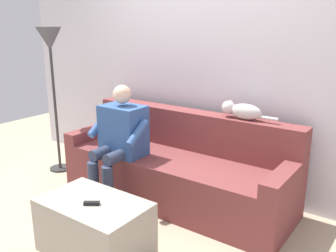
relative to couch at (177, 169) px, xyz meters
The scene contains 8 objects.
ground_plane 0.81m from the couch, 90.00° to the left, with size 8.00×8.00×0.00m, color tan.
back_wall 1.10m from the couch, 90.00° to the right, with size 5.07×0.06×2.61m, color silver.
couch is the anchor object (origin of this frame).
coffee_table 1.10m from the couch, 90.00° to the left, with size 0.80×0.50×0.42m.
person_solo_seated 0.64m from the couch, 39.88° to the left, with size 0.56×0.52×1.12m.
cat_on_backrest 0.84m from the couch, 155.37° to the right, with size 0.53×0.12×0.16m.
remote_black 1.14m from the couch, 91.56° to the left, with size 0.11×0.03×0.02m, color black.
floor_lamp 1.88m from the couch, ahead, with size 0.27×0.27×1.63m.
Camera 1 is at (-1.85, 2.59, 1.67)m, focal length 39.21 mm.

